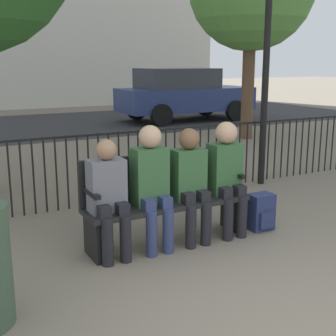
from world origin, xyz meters
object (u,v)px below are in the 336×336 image
(seated_person_1, at_px, (152,181))
(parked_car_0, at_px, (183,94))
(seated_person_0, at_px, (109,193))
(seated_person_2, at_px, (190,179))
(lamp_post, at_px, (268,13))
(seated_person_3, at_px, (227,171))
(backpack, at_px, (261,212))
(park_bench, at_px, (164,195))

(seated_person_1, bearing_deg, parked_car_0, 58.50)
(seated_person_0, height_order, seated_person_2, seated_person_2)
(seated_person_2, height_order, parked_car_0, parked_car_0)
(seated_person_2, distance_m, lamp_post, 3.23)
(seated_person_3, height_order, backpack, seated_person_3)
(seated_person_0, relative_size, parked_car_0, 0.27)
(seated_person_1, distance_m, lamp_post, 3.52)
(backpack, bearing_deg, parked_car_0, 65.32)
(park_bench, bearing_deg, parked_car_0, 59.12)
(seated_person_0, distance_m, lamp_post, 3.89)
(lamp_post, xyz_separation_m, parked_car_0, (2.79, 7.30, -1.67))
(lamp_post, bearing_deg, seated_person_2, -145.08)
(seated_person_2, distance_m, parked_car_0, 10.12)
(park_bench, bearing_deg, seated_person_0, -168.61)
(seated_person_0, relative_size, lamp_post, 0.30)
(seated_person_1, distance_m, seated_person_3, 0.89)
(backpack, height_order, lamp_post, lamp_post)
(backpack, bearing_deg, seated_person_2, 174.81)
(backpack, bearing_deg, lamp_post, 50.95)
(lamp_post, bearing_deg, backpack, -129.05)
(seated_person_2, bearing_deg, lamp_post, 34.92)
(seated_person_2, bearing_deg, park_bench, 150.79)
(park_bench, xyz_separation_m, seated_person_2, (0.23, -0.13, 0.18))
(park_bench, height_order, parked_car_0, parked_car_0)
(seated_person_0, height_order, seated_person_1, seated_person_1)
(backpack, height_order, parked_car_0, parked_car_0)
(park_bench, height_order, seated_person_0, seated_person_0)
(lamp_post, relative_size, parked_car_0, 0.91)
(park_bench, bearing_deg, seated_person_1, -148.49)
(seated_person_1, relative_size, seated_person_3, 1.02)
(parked_car_0, bearing_deg, park_bench, -120.88)
(seated_person_1, height_order, lamp_post, lamp_post)
(parked_car_0, bearing_deg, lamp_post, -110.94)
(seated_person_1, xyz_separation_m, lamp_post, (2.61, 1.51, 1.81))
(backpack, bearing_deg, seated_person_1, 176.40)
(seated_person_2, relative_size, seated_person_3, 0.97)
(seated_person_0, xyz_separation_m, seated_person_1, (0.45, 0.01, 0.06))
(seated_person_0, bearing_deg, parked_car_0, 56.43)
(backpack, bearing_deg, seated_person_0, 177.51)
(park_bench, relative_size, seated_person_3, 1.42)
(park_bench, relative_size, backpack, 4.27)
(seated_person_1, distance_m, backpack, 1.41)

